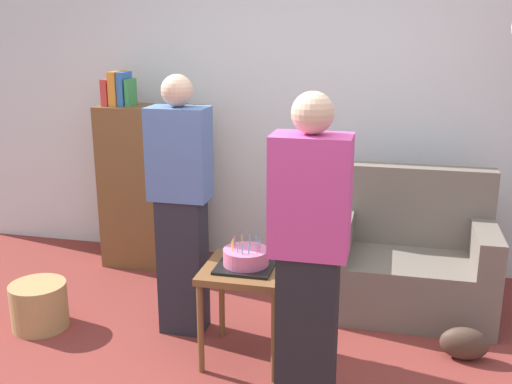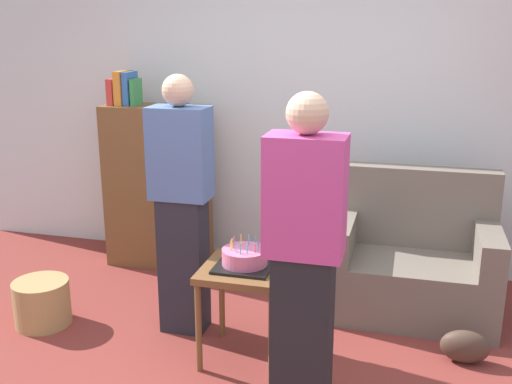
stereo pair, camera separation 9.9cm
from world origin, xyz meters
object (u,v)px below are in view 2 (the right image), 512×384
Objects in this scene: bookshelf at (157,184)px; wicker_basket at (42,303)px; person_holding_cake at (304,264)px; couch at (412,263)px; side_table at (245,281)px; handbag at (465,347)px; person_blowing_candles at (182,205)px; birthday_cake at (245,258)px.

bookshelf is 1.33m from wicker_basket.
person_holding_cake reaches higher than bookshelf.
couch is 0.67× the size of person_holding_cake.
couch reaches higher than side_table.
couch is at bearing 117.62° from handbag.
person_blowing_candles reaches higher than couch.
person_blowing_candles is (0.62, -1.00, 0.16)m from bookshelf.
person_blowing_candles is (-0.47, 0.24, 0.21)m from birthday_cake.
person_holding_cake is (-0.50, -1.38, 0.49)m from couch.
wicker_basket is (-0.93, -0.19, -0.68)m from person_blowing_candles.
side_table is at bearing -36.51° from person_blowing_candles.
bookshelf is (-2.01, 0.34, 0.33)m from couch.
bookshelf is at bearing -60.54° from person_holding_cake.
bookshelf is 2.30m from person_holding_cake.
wicker_basket is (-0.31, -1.19, -0.52)m from bookshelf.
bookshelf reaches higher than handbag.
handbag is at bearing -62.38° from couch.
birthday_cake is 1.14× the size of handbag.
birthday_cake is at bearing -167.78° from handbag.
birthday_cake reaches higher than wicker_basket.
birthday_cake is at bearing -48.75° from bookshelf.
person_blowing_candles is at bearing -154.94° from couch.
birthday_cake reaches higher than side_table.
wicker_basket is at bearing -28.20° from person_holding_cake.
side_table is 1.60× the size of wicker_basket.
side_table is (1.09, -1.24, -0.18)m from bookshelf.
birthday_cake is 0.68m from person_holding_cake.
person_holding_cake is 4.53× the size of wicker_basket.
wicker_basket is (-1.40, 0.05, -0.34)m from side_table.
side_table is 0.35× the size of person_blowing_candles.
wicker_basket is 1.29× the size of handbag.
wicker_basket is at bearing -177.61° from person_blowing_candles.
handbag is at bearing 12.22° from birthday_cake.
bookshelf is 5.57× the size of handbag.
wicker_basket reaches higher than handbag.
couch is 2.07m from bookshelf.
couch is 3.93× the size of handbag.
couch reaches higher than handbag.
person_blowing_candles reaches higher than side_table.
side_table is at bearing -2.12° from wicker_basket.
side_table is 0.35× the size of person_holding_cake.
wicker_basket is 2.66m from handbag.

